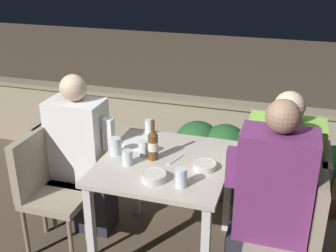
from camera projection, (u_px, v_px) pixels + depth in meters
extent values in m
plane|color=brown|center=(165.00, 251.00, 3.06)|extent=(16.00, 16.00, 0.00)
cube|color=gray|center=(207.00, 136.00, 4.13)|extent=(9.00, 0.14, 0.66)
cube|color=gray|center=(208.00, 102.00, 3.99)|extent=(9.00, 0.18, 0.04)
cube|color=#BCB2A3|center=(165.00, 163.00, 2.77)|extent=(0.84, 0.88, 0.03)
cube|color=silver|center=(91.00, 234.00, 2.67)|extent=(0.05, 0.05, 0.72)
cube|color=silver|center=(136.00, 175.00, 3.36)|extent=(0.05, 0.05, 0.72)
cube|color=silver|center=(228.00, 190.00, 3.16)|extent=(0.05, 0.05, 0.72)
cube|color=brown|center=(223.00, 178.00, 3.75)|extent=(0.89, 0.36, 0.28)
ellipsoid|color=#235628|center=(197.00, 143.00, 3.69)|extent=(0.40, 0.47, 0.38)
ellipsoid|color=#235628|center=(224.00, 147.00, 3.63)|extent=(0.40, 0.47, 0.38)
ellipsoid|color=#235628|center=(253.00, 150.00, 3.56)|extent=(0.40, 0.47, 0.38)
cube|color=gray|center=(58.00, 197.00, 2.95)|extent=(0.41, 0.41, 0.05)
cube|color=gray|center=(31.00, 163.00, 2.91)|extent=(0.06, 0.41, 0.42)
cylinder|color=#7F705B|center=(26.00, 233.00, 2.93)|extent=(0.03, 0.03, 0.40)
cylinder|color=#7F705B|center=(71.00, 243.00, 2.84)|extent=(0.03, 0.03, 0.40)
cylinder|color=#7F705B|center=(53.00, 206.00, 3.24)|extent=(0.03, 0.03, 0.40)
cylinder|color=#7F705B|center=(94.00, 214.00, 3.15)|extent=(0.03, 0.03, 0.40)
cube|color=gray|center=(73.00, 176.00, 3.21)|extent=(0.41, 0.41, 0.05)
cube|color=gray|center=(49.00, 145.00, 3.17)|extent=(0.06, 0.41, 0.42)
cylinder|color=#7F705B|center=(44.00, 210.00, 3.19)|extent=(0.03, 0.03, 0.40)
cylinder|color=#7F705B|center=(86.00, 218.00, 3.10)|extent=(0.03, 0.03, 0.40)
cylinder|color=#7F705B|center=(67.00, 187.00, 3.50)|extent=(0.03, 0.03, 0.40)
cylinder|color=#7F705B|center=(106.00, 193.00, 3.41)|extent=(0.03, 0.03, 0.40)
cube|color=#282833|center=(95.00, 202.00, 3.24)|extent=(0.28, 0.23, 0.45)
cube|color=white|center=(78.00, 139.00, 3.06)|extent=(0.40, 0.26, 0.60)
cube|color=white|center=(109.00, 134.00, 2.97)|extent=(0.07, 0.07, 0.24)
sphere|color=beige|center=(73.00, 88.00, 2.91)|extent=(0.19, 0.19, 0.19)
cube|color=gray|center=(281.00, 239.00, 2.53)|extent=(0.41, 0.41, 0.05)
cube|color=gray|center=(318.00, 211.00, 2.39)|extent=(0.06, 0.41, 0.42)
cylinder|color=#7F705B|center=(252.00, 245.00, 2.82)|extent=(0.03, 0.03, 0.40)
cube|color=#6B2D66|center=(275.00, 186.00, 2.41)|extent=(0.43, 0.26, 0.67)
cube|color=#6B2D66|center=(232.00, 167.00, 2.44)|extent=(0.07, 0.07, 0.24)
sphere|color=#99755B|center=(283.00, 116.00, 2.24)|extent=(0.19, 0.19, 0.19)
cube|color=gray|center=(288.00, 210.00, 2.81)|extent=(0.41, 0.41, 0.05)
cube|color=gray|center=(322.00, 183.00, 2.67)|extent=(0.06, 0.41, 0.42)
cylinder|color=#7F705B|center=(255.00, 248.00, 2.79)|extent=(0.03, 0.03, 0.40)
cylinder|color=#7F705B|center=(261.00, 218.00, 3.10)|extent=(0.03, 0.03, 0.40)
cylinder|color=#7F705B|center=(311.00, 226.00, 3.00)|extent=(0.03, 0.03, 0.40)
cube|color=#282833|center=(260.00, 229.00, 2.93)|extent=(0.33, 0.23, 0.45)
cube|color=#8CCC4C|center=(282.00, 165.00, 2.70)|extent=(0.47, 0.26, 0.61)
cube|color=#8CCC4C|center=(244.00, 149.00, 2.74)|extent=(0.07, 0.07, 0.24)
sphere|color=beige|center=(290.00, 107.00, 2.54)|extent=(0.19, 0.19, 0.19)
cylinder|color=brown|center=(153.00, 147.00, 2.75)|extent=(0.07, 0.07, 0.17)
cylinder|color=beige|center=(153.00, 146.00, 2.74)|extent=(0.07, 0.07, 0.06)
cone|color=brown|center=(153.00, 133.00, 2.71)|extent=(0.07, 0.07, 0.03)
cylinder|color=brown|center=(152.00, 126.00, 2.69)|extent=(0.03, 0.03, 0.07)
cylinder|color=white|center=(139.00, 143.00, 3.00)|extent=(0.23, 0.23, 0.01)
cylinder|color=beige|center=(154.00, 177.00, 2.52)|extent=(0.15, 0.15, 0.05)
torus|color=beige|center=(154.00, 174.00, 2.52)|extent=(0.15, 0.15, 0.01)
cylinder|color=beige|center=(205.00, 166.00, 2.65)|extent=(0.15, 0.15, 0.04)
torus|color=beige|center=(205.00, 164.00, 2.65)|extent=(0.15, 0.15, 0.01)
cylinder|color=silver|center=(115.00, 146.00, 2.83)|extent=(0.08, 0.08, 0.12)
cylinder|color=silver|center=(149.00, 127.00, 3.14)|extent=(0.06, 0.06, 0.11)
cylinder|color=silver|center=(143.00, 148.00, 2.82)|extent=(0.07, 0.07, 0.10)
cylinder|color=silver|center=(181.00, 178.00, 2.45)|extent=(0.07, 0.07, 0.12)
cylinder|color=silver|center=(127.00, 157.00, 2.70)|extent=(0.07, 0.07, 0.10)
cube|color=silver|center=(175.00, 159.00, 2.77)|extent=(0.07, 0.17, 0.01)
cylinder|color=brown|center=(328.00, 202.00, 3.47)|extent=(0.21, 0.21, 0.19)
cylinder|color=#47331E|center=(332.00, 184.00, 3.40)|extent=(0.02, 0.02, 0.17)
ellipsoid|color=#235628|center=(335.00, 162.00, 3.32)|extent=(0.29, 0.29, 0.26)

